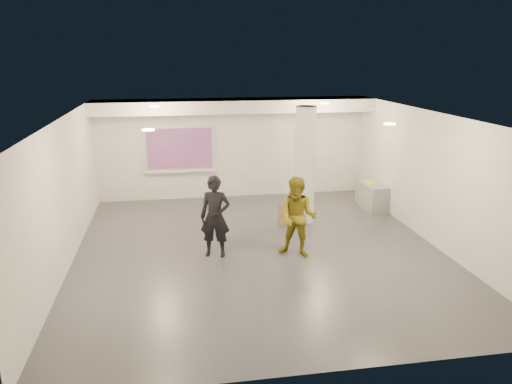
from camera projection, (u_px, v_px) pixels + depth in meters
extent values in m
cube|color=#3B3D44|center=(259.00, 251.00, 11.13)|extent=(8.00, 9.00, 0.01)
cube|color=white|center=(259.00, 116.00, 10.32)|extent=(8.00, 9.00, 0.01)
cube|color=silver|center=(233.00, 148.00, 15.00)|extent=(8.00, 0.01, 3.00)
cube|color=silver|center=(319.00, 273.00, 6.45)|extent=(8.00, 0.01, 3.00)
cube|color=silver|center=(65.00, 194.00, 10.08)|extent=(0.01, 9.00, 3.00)
cube|color=silver|center=(432.00, 178.00, 11.37)|extent=(0.01, 9.00, 3.00)
cube|color=silver|center=(235.00, 106.00, 14.12)|extent=(8.00, 1.10, 0.36)
cylinder|color=#FFF686|center=(154.00, 106.00, 12.35)|extent=(0.22, 0.22, 0.02)
cylinder|color=#FFF686|center=(325.00, 104.00, 13.06)|extent=(0.22, 0.22, 0.02)
cylinder|color=#FFF686|center=(148.00, 130.00, 8.55)|extent=(0.22, 0.22, 0.02)
cylinder|color=#FFF686|center=(390.00, 124.00, 9.26)|extent=(0.22, 0.22, 0.02)
cylinder|color=white|center=(305.00, 165.00, 12.68)|extent=(0.52, 0.52, 3.00)
cube|color=silver|center=(179.00, 148.00, 14.69)|extent=(2.10, 0.06, 1.40)
cube|color=#124CB4|center=(179.00, 149.00, 14.65)|extent=(1.90, 0.01, 1.20)
cube|color=silver|center=(180.00, 172.00, 14.82)|extent=(2.10, 0.08, 0.04)
cube|color=gray|center=(372.00, 196.00, 14.15)|extent=(0.55, 1.24, 0.71)
cube|color=white|center=(371.00, 182.00, 14.14)|extent=(0.26, 0.31, 0.02)
cube|color=#D0EC09|center=(371.00, 182.00, 14.20)|extent=(0.31, 0.36, 0.03)
cube|color=#8A5E3E|center=(288.00, 215.00, 12.73)|extent=(0.50, 0.26, 0.51)
cube|color=#8A5E3E|center=(292.00, 213.00, 12.84)|extent=(0.51, 0.26, 0.54)
imported|color=black|center=(215.00, 217.00, 10.64)|extent=(0.73, 0.57, 1.77)
imported|color=olive|center=(298.00, 217.00, 10.64)|extent=(1.06, 0.98, 1.75)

